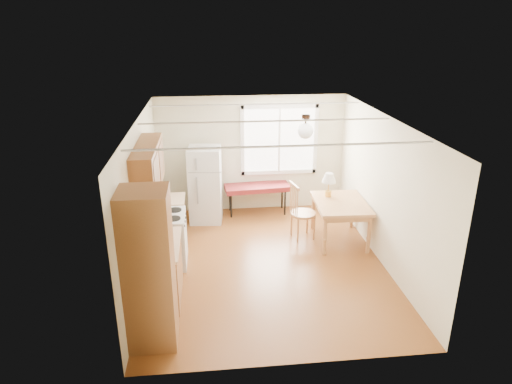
{
  "coord_description": "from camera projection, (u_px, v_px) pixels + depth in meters",
  "views": [
    {
      "loc": [
        -0.91,
        -6.9,
        3.94
      ],
      "look_at": [
        -0.12,
        0.46,
        1.15
      ],
      "focal_mm": 32.0,
      "sensor_mm": 36.0,
      "label": 1
    }
  ],
  "objects": [
    {
      "name": "refrigerator",
      "position": [
        205.0,
        185.0,
        9.34
      ],
      "size": [
        0.7,
        0.7,
        1.57
      ],
      "rotation": [
        0.0,
        0.0,
        -0.09
      ],
      "color": "silver",
      "rests_on": "ground"
    },
    {
      "name": "kettle",
      "position": [
        154.0,
        239.0,
        6.54
      ],
      "size": [
        0.12,
        0.12,
        0.23
      ],
      "color": "red",
      "rests_on": "kitchen_run"
    },
    {
      "name": "table_lamp",
      "position": [
        329.0,
        180.0,
        8.62
      ],
      "size": [
        0.27,
        0.27,
        0.47
      ],
      "rotation": [
        0.0,
        0.0,
        -0.2
      ],
      "color": "gold",
      "rests_on": "dining_table"
    },
    {
      "name": "room_shell",
      "position": [
        266.0,
        196.0,
        7.46
      ],
      "size": [
        4.6,
        5.6,
        2.62
      ],
      "color": "#592D12",
      "rests_on": "ground"
    },
    {
      "name": "dining_table",
      "position": [
        340.0,
        207.0,
        8.5
      ],
      "size": [
        0.98,
        1.28,
        0.78
      ],
      "rotation": [
        0.0,
        0.0,
        -0.04
      ],
      "color": "#A66E3F",
      "rests_on": "ground"
    },
    {
      "name": "pendant_light",
      "position": [
        305.0,
        130.0,
        7.55
      ],
      "size": [
        0.26,
        0.26,
        0.4
      ],
      "color": "#311F15",
      "rests_on": "room_shell"
    },
    {
      "name": "bench",
      "position": [
        257.0,
        188.0,
        9.77
      ],
      "size": [
        1.42,
        0.63,
        0.64
      ],
      "rotation": [
        0.0,
        0.0,
        0.09
      ],
      "color": "maroon",
      "rests_on": "ground"
    },
    {
      "name": "kitchen_run",
      "position": [
        158.0,
        241.0,
        6.84
      ],
      "size": [
        0.65,
        3.4,
        2.2
      ],
      "color": "brown",
      "rests_on": "ground"
    },
    {
      "name": "chair",
      "position": [
        298.0,
        207.0,
        8.58
      ],
      "size": [
        0.51,
        0.51,
        1.11
      ],
      "rotation": [
        0.0,
        0.0,
        0.19
      ],
      "color": "#A66E3F",
      "rests_on": "ground"
    },
    {
      "name": "window_unit",
      "position": [
        279.0,
        140.0,
        9.71
      ],
      "size": [
        1.64,
        0.05,
        1.51
      ],
      "color": "white",
      "rests_on": "room_shell"
    },
    {
      "name": "coffee_maker",
      "position": [
        153.0,
        245.0,
        6.28
      ],
      "size": [
        0.24,
        0.29,
        0.38
      ],
      "rotation": [
        0.0,
        0.0,
        0.26
      ],
      "color": "black",
      "rests_on": "kitchen_run"
    }
  ]
}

